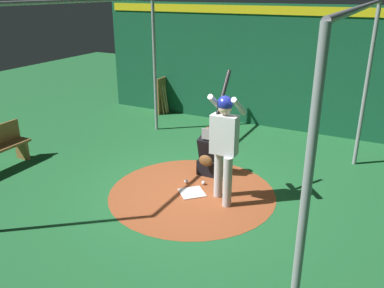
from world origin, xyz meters
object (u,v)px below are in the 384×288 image
object	(u,v)px
bat_rack	(164,96)
batter	(224,138)
home_plate	(192,193)
baseball_2	(224,178)
catcher	(209,156)
baseball_0	(186,181)
baseball_1	(203,183)

from	to	relation	value
bat_rack	batter	bearing A→B (deg)	41.52
bat_rack	home_plate	bearing A→B (deg)	36.53
home_plate	baseball_2	size ratio (longest dim) A/B	5.68
home_plate	catcher	bearing A→B (deg)	-175.53
catcher	baseball_0	distance (m)	0.71
home_plate	baseball_2	distance (m)	0.82
batter	catcher	bearing A→B (deg)	-142.81
home_plate	baseball_1	size ratio (longest dim) A/B	5.68
home_plate	catcher	world-z (taller)	catcher
catcher	baseball_2	size ratio (longest dim) A/B	13.40
bat_rack	catcher	bearing A→B (deg)	42.58
bat_rack	baseball_1	size ratio (longest dim) A/B	14.20
batter	baseball_1	distance (m)	1.29
batter	bat_rack	world-z (taller)	batter
baseball_2	home_plate	bearing A→B (deg)	-22.17
batter	catcher	distance (m)	1.32
batter	baseball_1	size ratio (longest dim) A/B	29.65
batter	baseball_2	bearing A→B (deg)	-159.75
batter	baseball_2	xyz separation A→B (m)	(-0.75, -0.28, -1.11)
batter	baseball_2	size ratio (longest dim) A/B	29.65
catcher	baseball_0	xyz separation A→B (m)	(0.58, -0.21, -0.35)
home_plate	batter	bearing A→B (deg)	90.74
bat_rack	baseball_1	xyz separation A→B (m)	(3.72, 3.09, -0.45)
baseball_2	batter	bearing A→B (deg)	20.25
baseball_0	batter	bearing A→B (deg)	71.64
baseball_1	batter	bearing A→B (deg)	55.03
baseball_1	catcher	bearing A→B (deg)	-167.26
baseball_0	baseball_1	world-z (taller)	same
baseball_0	baseball_1	bearing A→B (deg)	106.52
home_plate	baseball_2	world-z (taller)	baseball_2
home_plate	catcher	xyz separation A→B (m)	(-0.87, -0.07, 0.38)
batter	baseball_2	world-z (taller)	batter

